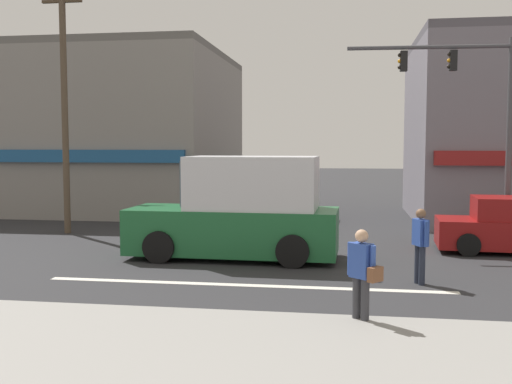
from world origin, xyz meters
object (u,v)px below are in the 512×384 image
at_px(sedan_crossing_center, 511,228).
at_px(van_parked_curbside, 285,196).
at_px(box_truck_crossing_leftbound, 240,212).
at_px(pedestrian_mid_crossing, 420,241).
at_px(pedestrian_foreground_with_bag, 362,273).
at_px(traffic_light_mast, 476,107).
at_px(street_tree, 493,123).
at_px(utility_pole_near_left, 65,109).

bearing_deg(sedan_crossing_center, van_parked_curbside, 138.86).
distance_m(box_truck_crossing_leftbound, pedestrian_mid_crossing, 5.01).
bearing_deg(pedestrian_foreground_with_bag, box_truck_crossing_leftbound, 118.25).
distance_m(sedan_crossing_center, pedestrian_foreground_with_bag, 8.88).
xyz_separation_m(traffic_light_mast, pedestrian_foreground_with_bag, (-3.50, -8.78, -3.22)).
distance_m(traffic_light_mast, sedan_crossing_center, 3.71).
xyz_separation_m(street_tree, box_truck_crossing_leftbound, (-8.30, -8.30, -2.60)).
bearing_deg(pedestrian_mid_crossing, box_truck_crossing_leftbound, 152.33).
bearing_deg(traffic_light_mast, box_truck_crossing_leftbound, -155.41).
height_order(utility_pole_near_left, pedestrian_mid_crossing, utility_pole_near_left).
bearing_deg(sedan_crossing_center, street_tree, 82.19).
bearing_deg(pedestrian_foreground_with_bag, sedan_crossing_center, 60.73).
bearing_deg(box_truck_crossing_leftbound, traffic_light_mast, 24.59).
distance_m(sedan_crossing_center, pedestrian_mid_crossing, 5.26).
bearing_deg(utility_pole_near_left, box_truck_crossing_leftbound, -28.31).
height_order(street_tree, van_parked_curbside, street_tree).
relative_size(traffic_light_mast, pedestrian_foreground_with_bag, 3.71).
distance_m(street_tree, traffic_light_mast, 5.56).
xyz_separation_m(van_parked_curbside, pedestrian_mid_crossing, (4.05, -10.48, -0.06)).
xyz_separation_m(pedestrian_foreground_with_bag, pedestrian_mid_crossing, (1.34, 3.44, -0.00)).
height_order(traffic_light_mast, pedestrian_mid_crossing, traffic_light_mast).
relative_size(traffic_light_mast, van_parked_curbside, 1.32).
bearing_deg(traffic_light_mast, pedestrian_mid_crossing, -112.08).
bearing_deg(box_truck_crossing_leftbound, sedan_crossing_center, 14.96).
distance_m(utility_pole_near_left, sedan_crossing_center, 14.70).
distance_m(street_tree, pedestrian_foreground_with_bag, 15.27).
xyz_separation_m(traffic_light_mast, box_truck_crossing_leftbound, (-6.60, -3.02, -2.92)).
bearing_deg(sedan_crossing_center, traffic_light_mast, 129.13).
relative_size(utility_pole_near_left, traffic_light_mast, 1.33).
xyz_separation_m(sedan_crossing_center, pedestrian_foreground_with_bag, (-4.34, -7.75, 0.24)).
bearing_deg(utility_pole_near_left, traffic_light_mast, -2.60).
bearing_deg(pedestrian_mid_crossing, utility_pole_near_left, 151.94).
distance_m(traffic_light_mast, van_parked_curbside, 8.67).
height_order(street_tree, utility_pole_near_left, utility_pole_near_left).
distance_m(pedestrian_foreground_with_bag, pedestrian_mid_crossing, 3.69).
xyz_separation_m(traffic_light_mast, sedan_crossing_center, (0.84, -1.03, -3.46)).
distance_m(box_truck_crossing_leftbound, van_parked_curbside, 8.17).
bearing_deg(utility_pole_near_left, sedan_crossing_center, -6.59).
xyz_separation_m(utility_pole_near_left, box_truck_crossing_leftbound, (6.73, -3.63, -3.03)).
bearing_deg(street_tree, traffic_light_mast, -107.89).
bearing_deg(traffic_light_mast, utility_pole_near_left, 177.40).
relative_size(street_tree, box_truck_crossing_leftbound, 0.99).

